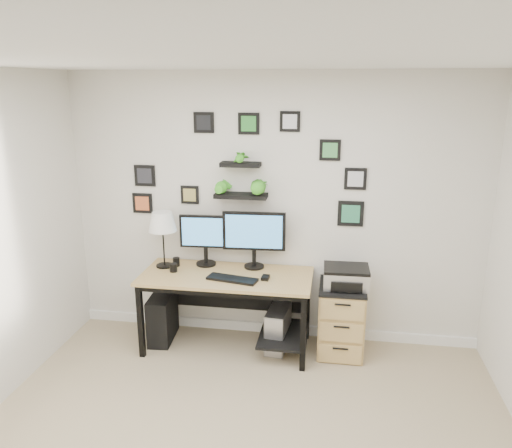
% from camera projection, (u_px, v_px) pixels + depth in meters
% --- Properties ---
extents(room, '(4.00, 4.00, 4.00)m').
position_uv_depth(room, '(272.00, 328.00, 5.14)').
color(room, tan).
rests_on(room, ground).
extents(desk, '(1.60, 0.70, 0.75)m').
position_uv_depth(desk, '(231.00, 286.00, 4.73)').
color(desk, tan).
rests_on(desk, ground).
extents(monitor_left, '(0.50, 0.21, 0.51)m').
position_uv_depth(monitor_left, '(205.00, 236.00, 4.84)').
color(monitor_left, black).
rests_on(monitor_left, desk).
extents(monitor_right, '(0.60, 0.20, 0.56)m').
position_uv_depth(monitor_right, '(254.00, 235.00, 4.76)').
color(monitor_right, black).
rests_on(monitor_right, desk).
extents(keyboard, '(0.48, 0.24, 0.02)m').
position_uv_depth(keyboard, '(232.00, 279.00, 4.54)').
color(keyboard, black).
rests_on(keyboard, desk).
extents(mouse, '(0.07, 0.11, 0.03)m').
position_uv_depth(mouse, '(265.00, 278.00, 4.56)').
color(mouse, black).
rests_on(mouse, desk).
extents(table_lamp, '(0.27, 0.27, 0.55)m').
position_uv_depth(table_lamp, '(162.00, 223.00, 4.76)').
color(table_lamp, black).
rests_on(table_lamp, desk).
extents(mug, '(0.07, 0.07, 0.08)m').
position_uv_depth(mug, '(173.00, 268.00, 4.73)').
color(mug, black).
rests_on(mug, desk).
extents(pen_cup, '(0.07, 0.07, 0.09)m').
position_uv_depth(pen_cup, '(176.00, 262.00, 4.88)').
color(pen_cup, black).
rests_on(pen_cup, desk).
extents(pc_tower_black, '(0.24, 0.48, 0.47)m').
position_uv_depth(pc_tower_black, '(163.00, 317.00, 4.96)').
color(pc_tower_black, black).
rests_on(pc_tower_black, ground).
extents(pc_tower_grey, '(0.22, 0.43, 0.41)m').
position_uv_depth(pc_tower_grey, '(278.00, 329.00, 4.79)').
color(pc_tower_grey, gray).
rests_on(pc_tower_grey, ground).
extents(file_cabinet, '(0.43, 0.53, 0.67)m').
position_uv_depth(file_cabinet, '(341.00, 319.00, 4.70)').
color(file_cabinet, tan).
rests_on(file_cabinet, ground).
extents(printer, '(0.42, 0.34, 0.19)m').
position_uv_depth(printer, '(346.00, 277.00, 4.58)').
color(printer, silver).
rests_on(printer, file_cabinet).
extents(wall_decor, '(2.28, 0.18, 1.06)m').
position_uv_depth(wall_decor, '(245.00, 174.00, 4.68)').
color(wall_decor, black).
rests_on(wall_decor, ground).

